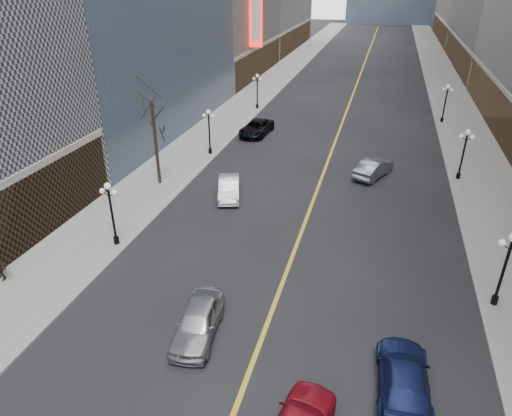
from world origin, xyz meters
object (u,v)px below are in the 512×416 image
Objects in this scene: streetlamp_east_1 at (506,262)px; car_nb_near at (198,321)px; car_nb_far at (256,128)px; car_sb_near at (404,378)px; streetlamp_west_2 at (209,127)px; car_sb_far at (374,168)px; car_nb_mid at (229,188)px; streetlamp_west_1 at (111,208)px; streetlamp_east_3 at (446,99)px; streetlamp_east_2 at (464,149)px; streetlamp_west_3 at (257,88)px.

streetlamp_east_1 reaches higher than car_nb_near.
car_nb_far reaches higher than car_sb_near.
car_sb_far is at bearing -4.43° from streetlamp_west_2.
car_sb_near is (13.67, -16.70, 0.02)m from car_nb_mid.
streetlamp_east_1 reaches higher than car_sb_near.
streetlamp_west_1 is 25.72m from car_nb_far.
car_nb_far is at bearing 129.22° from streetlamp_east_1.
car_nb_near is at bearing -109.45° from streetlamp_east_3.
streetlamp_west_1 is at bearing 69.73° from car_sb_far.
streetlamp_east_2 is 0.95× the size of car_nb_mid.
streetlamp_west_3 is at bearing 109.70° from car_nb_far.
streetlamp_east_2 is 1.00× the size of streetlamp_west_3.
streetlamp_east_2 is at bearing -90.00° from streetlamp_east_3.
streetlamp_east_3 is 0.91× the size of car_nb_near.
car_nb_near is 32.51m from car_nb_far.
streetlamp_west_1 is at bearing -135.59° from car_nb_mid.
streetlamp_west_2 is (-23.60, 18.00, 0.00)m from streetlamp_east_1.
streetlamp_east_3 is 1.00× the size of streetlamp_west_2.
streetlamp_east_3 reaches higher than car_nb_far.
streetlamp_west_3 reaches higher than car_nb_near.
car_sb_near is at bearing -123.83° from streetlamp_east_1.
streetlamp_west_2 is (-23.60, 0.00, 0.00)m from streetlamp_east_2.
streetlamp_east_2 and streetlamp_west_3 have the same top height.
car_nb_mid is at bearing 61.89° from streetlamp_west_1.
streetlamp_west_1 is 20.16m from car_sb_near.
streetlamp_east_3 is at bearing 37.62° from car_nb_mid.
car_nb_far is at bearing -75.09° from streetlamp_west_3.
streetlamp_west_2 is 31.59m from car_sb_near.
car_nb_far is at bearing 69.49° from streetlamp_west_2.
car_nb_near is at bearing -156.57° from streetlamp_east_1.
car_sb_near is (15.82, -32.92, -0.01)m from car_nb_far.
streetlamp_east_3 is at bearing 0.00° from streetlamp_west_3.
car_nb_mid is at bearing 57.39° from car_sb_far.
car_sb_far is (-7.38, -19.26, -2.08)m from streetlamp_east_3.
car_nb_far is (-20.80, 25.49, -2.09)m from streetlamp_east_1.
streetlamp_east_3 is 1.00× the size of streetlamp_west_1.
streetlamp_west_2 reaches higher than car_nb_far.
streetlamp_east_1 is 23.60m from streetlamp_west_1.
streetlamp_west_1 is at bearing -142.67° from streetlamp_east_2.
streetlamp_east_2 and streetlamp_west_1 have the same top height.
car_nb_near reaches higher than car_sb_near.
streetlamp_east_1 and streetlamp_west_1 have the same top height.
streetlamp_east_2 is 28.81m from car_nb_near.
streetlamp_east_2 is 1.00× the size of streetlamp_west_1.
car_nb_mid is at bearing 153.59° from streetlamp_east_1.
streetlamp_west_2 is at bearing 102.50° from car_nb_near.
car_sb_near is at bearing -101.08° from streetlamp_east_2.
streetlamp_east_2 reaches higher than car_sb_near.
streetlamp_west_2 is at bearing -56.33° from car_sb_near.
streetlamp_west_3 is (0.00, 36.00, 0.00)m from streetlamp_west_1.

